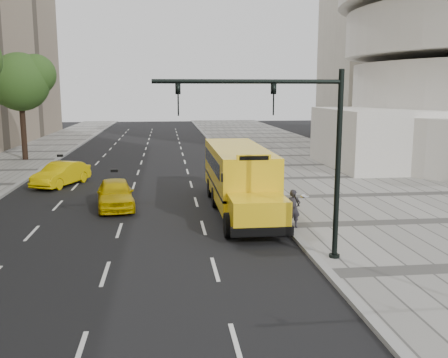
{
  "coord_description": "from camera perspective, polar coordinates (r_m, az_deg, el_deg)",
  "views": [
    {
      "loc": [
        1.0,
        -25.37,
        5.72
      ],
      "look_at": [
        3.5,
        -4.0,
        1.9
      ],
      "focal_mm": 40.0,
      "sensor_mm": 36.0,
      "label": 1
    }
  ],
  "objects": [
    {
      "name": "sidewalk_museum",
      "position": [
        28.22,
        16.43,
        -1.89
      ],
      "size": [
        12.0,
        140.0,
        0.15
      ],
      "primitive_type": "cube",
      "color": "gray",
      "rests_on": "ground"
    },
    {
      "name": "taxi_near",
      "position": [
        25.1,
        -12.31,
        -1.65
      ],
      "size": [
        2.25,
        4.44,
        1.45
      ],
      "primitive_type": "imported",
      "rotation": [
        0.0,
        0.0,
        0.13
      ],
      "color": "#D9B602",
      "rests_on": "ground"
    },
    {
      "name": "ground",
      "position": [
        26.02,
        -8.72,
        -2.75
      ],
      "size": [
        140.0,
        140.0,
        0.0
      ],
      "primitive_type": "plane",
      "color": "black",
      "rests_on": "ground"
    },
    {
      "name": "taxi_far",
      "position": [
        31.9,
        -18.12,
        0.54
      ],
      "size": [
        3.09,
        4.59,
        1.43
      ],
      "primitive_type": "imported",
      "rotation": [
        0.0,
        0.0,
        -0.4
      ],
      "color": "#D9B602",
      "rests_on": "ground"
    },
    {
      "name": "pedestrian",
      "position": [
        20.67,
        7.96,
        -3.39
      ],
      "size": [
        0.61,
        0.43,
        1.58
      ],
      "primitive_type": "imported",
      "rotation": [
        0.0,
        0.0,
        0.09
      ],
      "color": "#252228",
      "rests_on": "sidewalk_museum"
    },
    {
      "name": "school_bus",
      "position": [
        24.33,
        1.69,
        0.71
      ],
      "size": [
        2.96,
        11.56,
        3.19
      ],
      "color": "yellow",
      "rests_on": "ground"
    },
    {
      "name": "tree_c",
      "position": [
        43.77,
        -22.17,
        10.29
      ],
      "size": [
        5.22,
        4.64,
        8.73
      ],
      "color": "black",
      "rests_on": "ground"
    },
    {
      "name": "traffic_signal",
      "position": [
        16.28,
        8.31,
        4.23
      ],
      "size": [
        6.18,
        0.36,
        6.4
      ],
      "color": "black",
      "rests_on": "ground"
    },
    {
      "name": "curb_museum",
      "position": [
        26.47,
        4.38,
        -2.28
      ],
      "size": [
        0.3,
        140.0,
        0.15
      ],
      "primitive_type": "cube",
      "color": "gray",
      "rests_on": "ground"
    }
  ]
}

